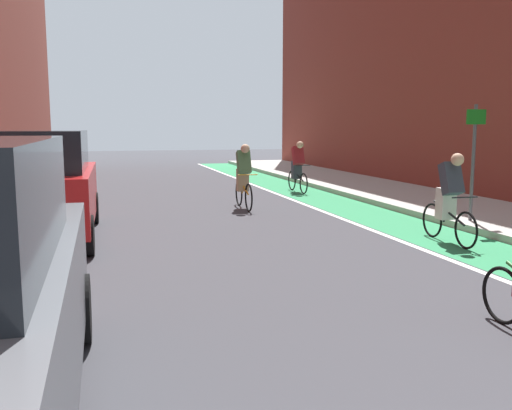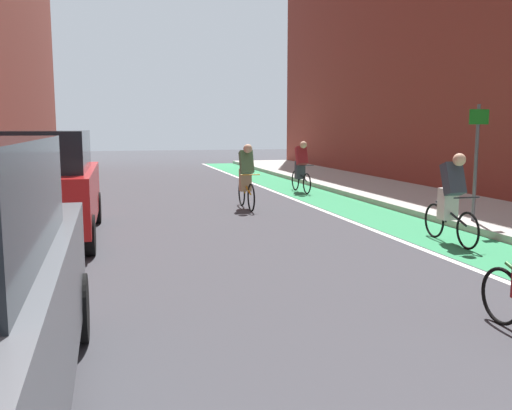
{
  "view_description": "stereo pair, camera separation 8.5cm",
  "coord_description": "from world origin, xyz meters",
  "views": [
    {
      "loc": [
        -2.36,
        0.85,
        2.05
      ],
      "look_at": [
        -0.27,
        8.37,
        0.95
      ],
      "focal_mm": 39.08,
      "sensor_mm": 36.0,
      "label": 1
    },
    {
      "loc": [
        -2.28,
        0.83,
        2.05
      ],
      "look_at": [
        -0.27,
        8.37,
        0.95
      ],
      "focal_mm": 39.08,
      "sensor_mm": 36.0,
      "label": 2
    }
  ],
  "objects": [
    {
      "name": "street_sign_post",
      "position": [
        4.91,
        10.55,
        1.55
      ],
      "size": [
        0.44,
        0.07,
        2.35
      ],
      "color": "#4C4C51",
      "rests_on": "sidewalk_right"
    },
    {
      "name": "bike_lane_paint",
      "position": [
        3.7,
        14.72,
        0.0
      ],
      "size": [
        1.6,
        33.44,
        0.0
      ],
      "primitive_type": "cube",
      "color": "#2D8451",
      "rests_on": "ground"
    },
    {
      "name": "cyclist_mid",
      "position": [
        3.53,
        9.32,
        0.81
      ],
      "size": [
        0.48,
        1.69,
        1.6
      ],
      "color": "black",
      "rests_on": "ground"
    },
    {
      "name": "lane_divider_stripe",
      "position": [
        2.8,
        14.72,
        0.0
      ],
      "size": [
        0.12,
        33.44,
        0.0
      ],
      "primitive_type": "cube",
      "color": "white",
      "rests_on": "ground"
    },
    {
      "name": "cyclist_far",
      "position": [
        3.57,
        17.33,
        0.81
      ],
      "size": [
        0.48,
        1.69,
        1.6
      ],
      "color": "black",
      "rests_on": "ground"
    },
    {
      "name": "cyclist_trailing",
      "position": [
        1.05,
        14.33,
        0.85
      ],
      "size": [
        0.48,
        1.74,
        1.62
      ],
      "color": "black",
      "rests_on": "ground"
    },
    {
      "name": "sidewalk_right",
      "position": [
        6.09,
        14.72,
        0.07
      ],
      "size": [
        3.19,
        33.44,
        0.14
      ],
      "primitive_type": "cube",
      "color": "#A8A59E",
      "rests_on": "ground"
    },
    {
      "name": "parked_suv_red",
      "position": [
        -3.45,
        11.5,
        1.02
      ],
      "size": [
        1.98,
        4.27,
        1.98
      ],
      "color": "red",
      "rests_on": "ground"
    },
    {
      "name": "ground_plane",
      "position": [
        0.0,
        12.72,
        0.0
      ],
      "size": [
        73.57,
        73.57,
        0.0
      ],
      "primitive_type": "plane",
      "color": "#38383D"
    }
  ]
}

